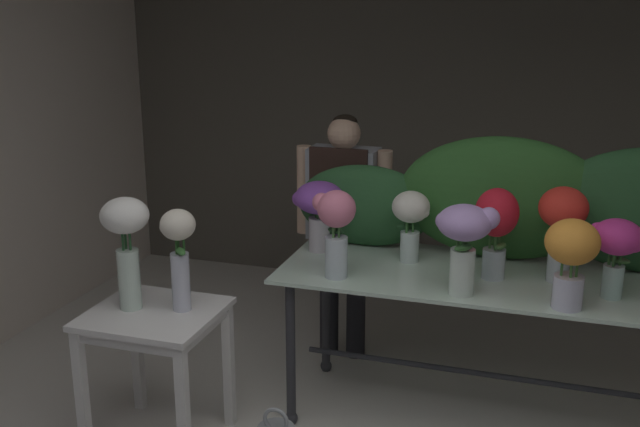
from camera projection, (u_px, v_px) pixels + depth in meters
The scene contains 16 objects.
ground_plane at pixel (406, 398), 4.26m from camera, with size 8.23×8.23×0.00m, color silver.
wall_back at pixel (460, 114), 5.60m from camera, with size 5.53×0.12×2.76m, color #5B564C.
display_table_glass at pixel (491, 299), 3.81m from camera, with size 2.17×0.83×0.85m.
side_table_white at pixel (155, 331), 3.68m from camera, with size 0.63×0.59×0.72m.
florist at pixel (343, 212), 4.55m from camera, with size 0.60×0.24×1.55m.
foliage_backdrop at pixel (539, 205), 3.90m from camera, with size 2.45×0.28×0.67m.
vase_ivory_stock at pixel (411, 218), 3.93m from camera, with size 0.20×0.20×0.39m.
vase_sunset_dahlias at pixel (572, 254), 3.31m from camera, with size 0.24×0.24×0.42m.
vase_magenta_peonies at pixel (617, 246), 3.43m from camera, with size 0.24×0.23×0.38m.
vase_crimson_roses at pixel (496, 223), 3.67m from camera, with size 0.24×0.22×0.47m.
vase_rosy_tulips at pixel (336, 225), 3.69m from camera, with size 0.23×0.19×0.45m.
vase_violet_snapdragons at pixel (319, 206), 4.10m from camera, with size 0.30×0.27×0.40m.
vase_lilac_lilies at pixel (465, 236), 3.46m from camera, with size 0.29×0.26×0.44m.
vase_scarlet_anemones at pixel (563, 220), 3.62m from camera, with size 0.24×0.24×0.48m.
vase_white_roses_tall at pixel (126, 239), 3.59m from camera, with size 0.24×0.24×0.57m.
vase_cream_lisianthus_tall at pixel (179, 251), 3.59m from camera, with size 0.18×0.17×0.51m.
Camera 1 is at (0.69, -1.91, 2.17)m, focal length 41.66 mm.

